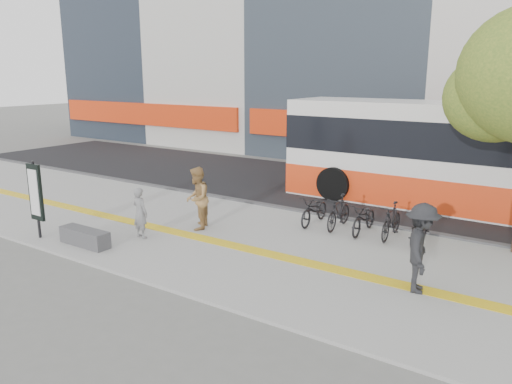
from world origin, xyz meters
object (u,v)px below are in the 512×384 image
Objects in this scene: seated_woman at (140,213)px; pedestrian_dark at (421,248)px; signboard at (35,193)px; bus at (483,162)px; pedestrian_tan at (197,198)px; bench at (85,237)px.

pedestrian_dark is (7.56, 0.80, 0.24)m from seated_woman.
signboard reaches higher than pedestrian_dark.
pedestrian_dark reaches higher than seated_woman.
bus is at bearing -13.38° from pedestrian_dark.
bus reaches higher than pedestrian_dark.
signboard is at bearing -134.29° from bus.
pedestrian_dark is at bearing 56.39° from pedestrian_tan.
pedestrian_tan is at bearing 69.06° from pedestrian_dark.
pedestrian_tan is 6.81m from pedestrian_dark.
signboard is 4.48m from pedestrian_tan.
bus is (9.76, 10.01, 0.38)m from signboard.
pedestrian_tan is at bearing 60.72° from bench.
bench is 8.64m from pedestrian_dark.
bench is at bearing -130.08° from bus.
bench is 3.31m from pedestrian_tan.
seated_woman is at bearing -54.93° from pedestrian_tan.
pedestrian_tan is at bearing -110.53° from seated_woman.
pedestrian_tan reaches higher than seated_woman.
pedestrian_dark is (8.35, 2.10, 0.74)m from bench.
bench is 0.73× the size of signboard.
bench is 1.10× the size of seated_woman.
signboard is 1.51× the size of seated_woman.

